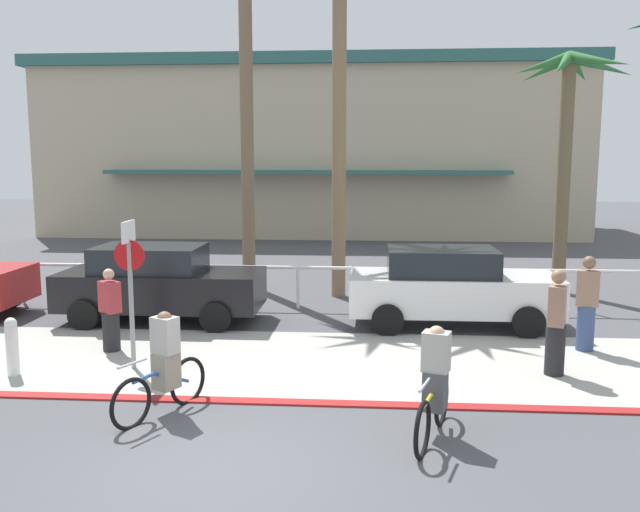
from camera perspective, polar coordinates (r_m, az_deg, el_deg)
The scene contains 17 objects.
ground_plane at distance 17.70m, azimuth -1.36°, elevation -3.40°, with size 80.00×80.00×0.00m, color #4C4C51.
sidewalk_strip at distance 12.12m, azimuth -4.06°, elevation -8.92°, with size 44.00×4.00×0.02m, color #ADAAA0.
curb_paint at distance 10.25m, azimuth -5.70°, elevation -12.19°, with size 44.00×0.24×0.03m, color maroon.
building_backdrop at distance 34.22m, azimuth -0.42°, elevation 9.11°, with size 25.36×11.13×8.08m.
rail_fence at distance 16.08m, azimuth -1.89°, elevation -1.55°, with size 27.48×0.08×1.04m.
stop_sign_bike_lane at distance 11.75m, azimuth -15.85°, elevation -1.41°, with size 0.52×0.56×2.56m.
bollard_2 at distance 12.29m, azimuth -24.72°, elevation -6.98°, with size 0.20×0.20×1.00m.
palm_tree_1 at distance 18.99m, azimuth -6.23°, elevation 19.52°, with size 3.16×3.12×9.98m.
palm_tree_2 at distance 17.48m, azimuth 1.56°, elevation 17.50°, with size 3.38×2.95×8.42m.
palm_tree_3 at distance 18.97m, azimuth 20.38°, elevation 11.12°, with size 3.00×3.43×6.33m.
car_black_1 at distance 15.24m, azimuth -13.51°, elevation -2.22°, with size 4.40×2.02×1.69m.
car_white_2 at distance 14.65m, azimuth 11.00°, elevation -2.55°, with size 4.40×2.02×1.69m.
cyclist_yellow_0 at distance 8.93m, azimuth 9.71°, elevation -10.77°, with size 0.62×1.75×1.50m.
cyclist_blue_1 at distance 9.84m, azimuth -13.16°, elevation -9.07°, with size 0.90×1.64×1.50m.
pedestrian_0 at distance 13.12m, azimuth -17.40°, elevation -4.73°, with size 0.48×0.45×1.58m.
pedestrian_1 at distance 13.47m, azimuth 21.74°, elevation -4.06°, with size 0.46×0.40×1.81m.
pedestrian_2 at distance 11.79m, azimuth 19.44°, elevation -5.69°, with size 0.41×0.47×1.80m.
Camera 1 is at (1.70, -7.25, 3.60)m, focal length 37.63 mm.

